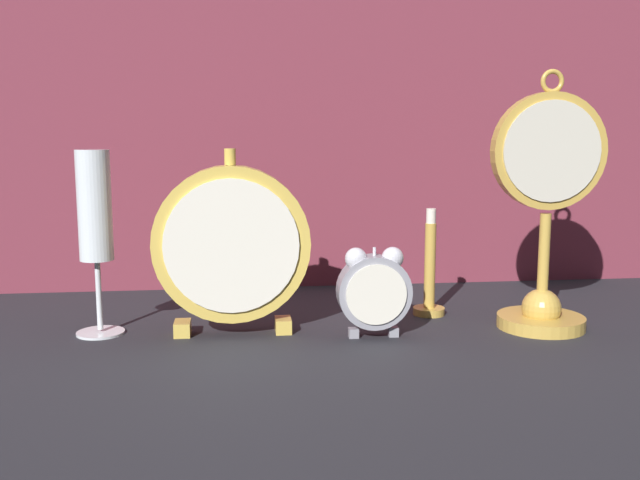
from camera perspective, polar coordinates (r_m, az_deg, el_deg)
The scene contains 7 objects.
ground_plane at distance 0.86m, azimuth 0.61°, elevation -8.30°, with size 4.00×4.00×0.00m, color #232328.
fabric_backdrop_drape at distance 1.16m, azimuth -1.44°, elevation 15.26°, with size 1.51×0.01×0.77m, color brown.
pocket_watch_on_stand at distance 0.95m, azimuth 17.61°, elevation 1.35°, with size 0.15×0.11×0.33m.
alarm_clock_twin_bell at distance 0.88m, azimuth 4.35°, elevation -3.84°, with size 0.09×0.03×0.11m.
mantel_clock_silver at distance 0.88m, azimuth -7.08°, elevation -0.39°, with size 0.19×0.04×0.23m.
champagne_flute at distance 0.92m, azimuth -17.55°, elevation 1.56°, with size 0.06×0.06×0.23m.
brass_candlestick at distance 0.99m, azimuth 8.76°, elevation -3.16°, with size 0.04×0.04×0.15m.
Camera 1 is at (-0.10, -0.82, 0.25)m, focal length 40.00 mm.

